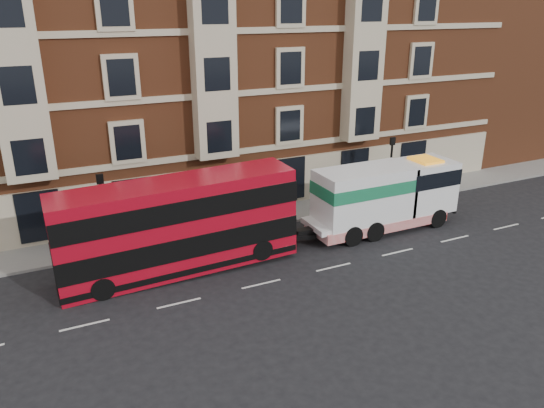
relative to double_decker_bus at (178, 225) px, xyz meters
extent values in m
plane|color=black|center=(3.04, -2.97, -2.48)|extent=(120.00, 120.00, 0.00)
cube|color=slate|center=(3.04, 4.53, -2.40)|extent=(90.00, 3.00, 0.15)
cube|color=brown|center=(3.54, 12.03, 6.52)|extent=(45.00, 12.00, 18.00)
cube|color=brown|center=(35.04, 11.03, 6.52)|extent=(18.00, 10.00, 18.00)
cylinder|color=black|center=(-2.96, 3.23, -0.33)|extent=(0.14, 0.14, 4.00)
cube|color=black|center=(-2.96, 3.23, 1.77)|extent=(0.35, 0.15, 0.50)
cylinder|color=black|center=(15.04, 3.23, -0.33)|extent=(0.14, 0.14, 4.00)
cube|color=black|center=(15.04, 3.23, 1.77)|extent=(0.35, 0.15, 0.50)
cube|color=#AC091B|center=(0.00, 0.00, -0.06)|extent=(11.51, 2.57, 4.52)
cube|color=black|center=(0.00, 0.00, -0.73)|extent=(11.55, 2.63, 1.08)
cube|color=black|center=(0.00, 0.00, 1.12)|extent=(11.55, 2.63, 1.03)
cylinder|color=black|center=(-3.91, -1.16, -1.94)|extent=(1.07, 0.33, 1.07)
cylinder|color=black|center=(-3.91, 1.16, -1.94)|extent=(1.07, 0.33, 1.07)
cylinder|color=black|center=(3.91, -1.16, -1.63)|extent=(1.07, 0.33, 1.07)
cylinder|color=black|center=(3.91, 1.16, -1.63)|extent=(1.07, 0.33, 1.07)
cube|color=white|center=(12.00, 0.00, -1.50)|extent=(9.25, 2.36, 0.31)
cube|color=white|center=(14.98, 0.00, -0.17)|extent=(3.29, 2.57, 2.98)
cube|color=white|center=(10.77, 0.00, -0.11)|extent=(5.55, 2.57, 2.98)
cube|color=#19744A|center=(10.77, 0.00, 0.40)|extent=(5.60, 2.61, 0.72)
cube|color=red|center=(11.79, 0.00, -1.86)|extent=(8.22, 2.63, 0.57)
cylinder|color=black|center=(15.29, -1.16, -1.91)|extent=(1.13, 0.36, 1.13)
cylinder|color=black|center=(15.29, 1.16, -1.91)|extent=(1.13, 0.36, 1.13)
cylinder|color=black|center=(10.77, -1.16, -1.91)|extent=(1.13, 0.41, 1.13)
cylinder|color=black|center=(10.77, 1.16, -1.91)|extent=(1.13, 0.41, 1.13)
cylinder|color=black|center=(9.33, -1.16, -1.91)|extent=(1.13, 0.41, 1.13)
cylinder|color=black|center=(9.33, 1.16, -1.91)|extent=(1.13, 0.41, 1.13)
camera|label=1|loc=(-5.98, -23.14, 9.96)|focal=35.00mm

